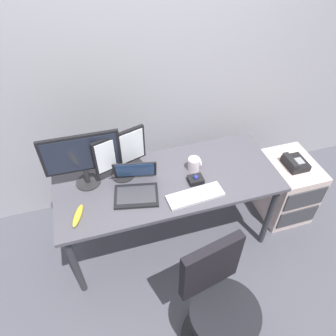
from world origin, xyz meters
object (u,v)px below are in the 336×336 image
(monitor_side, at_px, (120,153))
(trackball_mouse, at_px, (196,179))
(desk_phone, at_px, (295,163))
(office_chair, at_px, (218,308))
(monitor_main, at_px, (82,157))
(banana, at_px, (78,216))
(file_cabinet, at_px, (285,187))
(keyboard, at_px, (195,195))
(laptop, at_px, (136,186))
(coffee_mug, at_px, (194,164))

(monitor_side, bearing_deg, trackball_mouse, -23.82)
(desk_phone, distance_m, office_chair, 1.38)
(monitor_main, distance_m, banana, 0.40)
(file_cabinet, distance_m, office_chair, 1.39)
(keyboard, relative_size, laptop, 1.14)
(file_cabinet, height_order, keyboard, keyboard)
(monitor_side, bearing_deg, office_chair, -69.51)
(monitor_main, distance_m, trackball_mouse, 0.83)
(desk_phone, xyz_separation_m, office_chair, (-1.05, -0.87, -0.20))
(office_chair, bearing_deg, trackball_mouse, 81.43)
(keyboard, xyz_separation_m, coffee_mug, (0.09, 0.27, 0.04))
(coffee_mug, bearing_deg, monitor_main, 173.93)
(file_cabinet, height_order, laptop, laptop)
(office_chair, bearing_deg, coffee_mug, 80.58)
(monitor_main, relative_size, trackball_mouse, 4.91)
(file_cabinet, xyz_separation_m, trackball_mouse, (-0.94, -0.08, 0.46))
(laptop, height_order, banana, laptop)
(monitor_side, xyz_separation_m, laptop, (0.06, -0.19, -0.17))
(desk_phone, xyz_separation_m, trackball_mouse, (-0.93, -0.07, 0.14))
(monitor_side, bearing_deg, laptop, -72.31)
(monitor_main, distance_m, coffee_mug, 0.83)
(monitor_main, bearing_deg, banana, -108.27)
(file_cabinet, bearing_deg, keyboard, -167.20)
(monitor_side, height_order, trackball_mouse, monitor_side)
(banana, bearing_deg, keyboard, -3.62)
(desk_phone, xyz_separation_m, keyboard, (-0.98, -0.21, 0.13))
(desk_phone, bearing_deg, keyboard, -168.01)
(desk_phone, height_order, coffee_mug, coffee_mug)
(banana, bearing_deg, coffee_mug, 13.67)
(monitor_side, height_order, coffee_mug, monitor_side)
(office_chair, relative_size, laptop, 2.53)
(monitor_main, height_order, monitor_side, monitor_main)
(file_cabinet, relative_size, banana, 3.06)
(office_chair, xyz_separation_m, trackball_mouse, (0.12, 0.81, 0.34))
(office_chair, xyz_separation_m, monitor_side, (-0.38, 1.03, 0.53))
(monitor_side, bearing_deg, banana, -139.36)
(office_chair, xyz_separation_m, monitor_main, (-0.65, 1.02, 0.58))
(file_cabinet, bearing_deg, banana, -174.51)
(file_cabinet, height_order, monitor_side, monitor_side)
(monitor_main, bearing_deg, office_chair, -57.60)
(laptop, bearing_deg, file_cabinet, 2.14)
(desk_phone, distance_m, trackball_mouse, 0.94)
(monitor_side, relative_size, trackball_mouse, 3.56)
(monitor_main, relative_size, keyboard, 1.29)
(monitor_main, bearing_deg, coffee_mug, -6.07)
(file_cabinet, distance_m, banana, 1.88)
(monitor_main, xyz_separation_m, trackball_mouse, (0.77, -0.22, -0.24))
(desk_phone, xyz_separation_m, monitor_main, (-1.70, 0.15, 0.38))
(file_cabinet, height_order, banana, banana)
(trackball_mouse, distance_m, coffee_mug, 0.14)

